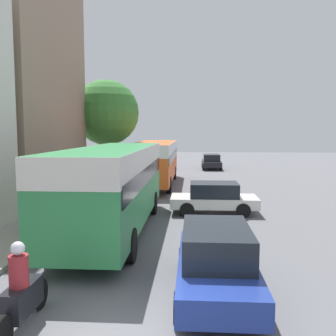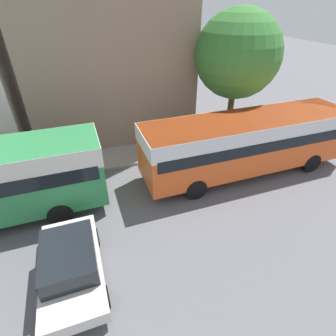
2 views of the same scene
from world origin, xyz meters
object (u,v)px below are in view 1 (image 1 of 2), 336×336
object	(u,v)px
car_distant	(211,161)
car_crossing	(216,260)
pedestrian_near_curb	(102,174)
car_far_curb	(214,197)
bus_lead	(114,178)
bus_following	(155,157)
motorcycle_behind_lead	(21,295)
pedestrian_walking_away	(27,208)

from	to	relation	value
car_distant	car_crossing	bearing A→B (deg)	87.38
car_distant	pedestrian_near_curb	world-z (taller)	pedestrian_near_curb
car_crossing	car_distant	size ratio (longest dim) A/B	0.97
car_crossing	car_far_curb	size ratio (longest dim) A/B	1.13
bus_lead	car_far_curb	bearing A→B (deg)	41.91
bus_following	pedestrian_near_curb	bearing A→B (deg)	-132.52
motorcycle_behind_lead	pedestrian_walking_away	world-z (taller)	pedestrian_walking_away
car_crossing	pedestrian_walking_away	bearing A→B (deg)	144.96
bus_following	motorcycle_behind_lead	bearing A→B (deg)	-91.84
car_crossing	pedestrian_walking_away	xyz separation A→B (m)	(-6.52, 4.57, 0.17)
car_distant	pedestrian_near_curb	bearing A→B (deg)	63.00
bus_lead	bus_following	distance (m)	12.14
bus_lead	pedestrian_near_curb	size ratio (longest dim) A/B	5.47
bus_following	pedestrian_near_curb	world-z (taller)	bus_following
car_crossing	car_far_curb	bearing A→B (deg)	87.13
pedestrian_near_curb	pedestrian_walking_away	world-z (taller)	pedestrian_near_curb
pedestrian_walking_away	bus_following	bearing A→B (deg)	75.15
car_distant	pedestrian_near_curb	xyz separation A→B (m)	(-7.40, -14.52, 0.36)
pedestrian_near_curb	motorcycle_behind_lead	bearing A→B (deg)	-81.63
bus_following	pedestrian_walking_away	size ratio (longest dim) A/B	6.46
bus_lead	pedestrian_walking_away	distance (m)	3.31
bus_following	bus_lead	bearing A→B (deg)	-91.30
car_distant	pedestrian_walking_away	distance (m)	25.25
motorcycle_behind_lead	pedestrian_near_curb	distance (m)	15.99
car_crossing	car_far_curb	world-z (taller)	car_crossing
car_crossing	pedestrian_near_curb	distance (m)	15.32
motorcycle_behind_lead	car_crossing	xyz separation A→B (m)	(3.76, 1.76, 0.13)
bus_lead	pedestrian_walking_away	xyz separation A→B (m)	(-3.09, -0.55, -1.06)
bus_lead	car_crossing	bearing A→B (deg)	-56.21
car_crossing	bus_following	bearing A→B (deg)	100.35
car_far_curb	pedestrian_walking_away	xyz separation A→B (m)	(-6.95, -4.02, 0.25)
car_crossing	pedestrian_near_curb	size ratio (longest dim) A/B	2.37
bus_following	car_crossing	world-z (taller)	bus_following
car_crossing	car_distant	world-z (taller)	car_crossing
car_far_curb	pedestrian_near_curb	size ratio (longest dim) A/B	2.10
bus_following	pedestrian_near_curb	xyz separation A→B (m)	(-2.94, -3.20, -0.81)
bus_lead	car_far_curb	size ratio (longest dim) A/B	2.60
bus_lead	pedestrian_walking_away	bearing A→B (deg)	-169.85
bus_following	car_distant	bearing A→B (deg)	68.49
bus_following	car_crossing	xyz separation A→B (m)	(3.15, -17.26, -1.12)
car_distant	pedestrian_walking_away	xyz separation A→B (m)	(-7.82, -24.01, 0.22)
bus_following	motorcycle_behind_lead	world-z (taller)	bus_following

